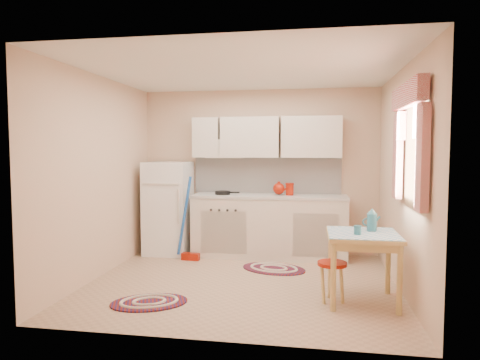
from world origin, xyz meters
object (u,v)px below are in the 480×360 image
object	(u,v)px
base_cabinets	(269,227)
stool	(332,282)
table	(362,268)
fridge	(168,208)

from	to	relation	value
base_cabinets	stool	bearing A→B (deg)	-65.13
base_cabinets	stool	world-z (taller)	base_cabinets
base_cabinets	table	bearing A→B (deg)	-56.88
base_cabinets	table	xyz separation A→B (m)	(1.14, -1.75, -0.08)
base_cabinets	stool	size ratio (longest dim) A/B	5.36
base_cabinets	table	world-z (taller)	base_cabinets
stool	fridge	bearing A→B (deg)	143.63
fridge	table	xyz separation A→B (m)	(2.68, -1.70, -0.34)
fridge	stool	xyz separation A→B (m)	(2.37, -1.75, -0.49)
base_cabinets	stool	xyz separation A→B (m)	(0.83, -1.80, -0.23)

